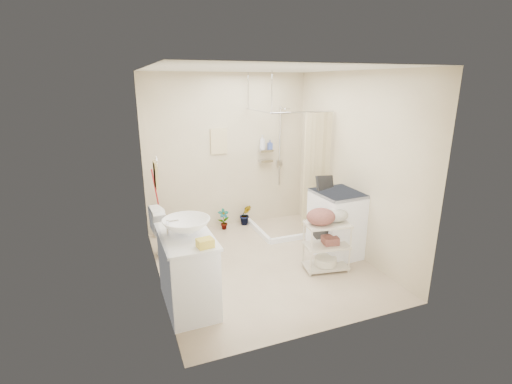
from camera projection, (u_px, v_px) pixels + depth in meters
floor at (263, 263)px, 5.21m from camera, size 3.20×3.20×0.00m
ceiling at (264, 69)px, 4.47m from camera, size 2.80×3.20×0.04m
wall_back at (227, 152)px, 6.27m from camera, size 2.80×0.04×2.60m
wall_front at (329, 212)px, 3.41m from camera, size 2.80×0.04×2.60m
wall_left at (153, 184)px, 4.36m from camera, size 0.04×3.20×2.60m
wall_right at (353, 165)px, 5.33m from camera, size 0.04×3.20×2.60m
vanity at (188, 271)px, 4.13m from camera, size 0.57×0.99×0.86m
sink at (186, 226)px, 4.00m from camera, size 0.63×0.63×0.18m
counter_basket at (205, 243)px, 3.70m from camera, size 0.18×0.15×0.09m
floor_basket at (210, 311)px, 4.00m from camera, size 0.31×0.27×0.14m
toilet at (178, 230)px, 5.40m from camera, size 0.77×0.48×0.75m
mop at (155, 203)px, 5.92m from camera, size 0.12×0.12×1.16m
potted_plant_a at (224, 219)px, 6.36m from camera, size 0.19×0.13×0.37m
potted_plant_b at (246, 215)px, 6.56m from camera, size 0.23×0.20×0.37m
hanging_towel at (219, 141)px, 6.14m from camera, size 0.28×0.03×0.42m
towel_ring at (156, 173)px, 4.14m from camera, size 0.04×0.22×0.34m
tp_holder at (160, 227)px, 4.58m from camera, size 0.08×0.12×0.14m
shower at (287, 170)px, 6.15m from camera, size 1.10×1.10×2.10m
shampoo_bottle_a at (262, 142)px, 6.36m from camera, size 0.12×0.12×0.25m
shampoo_bottle_b at (270, 144)px, 6.43m from camera, size 0.08×0.08×0.16m
washing_machine at (338, 223)px, 5.37m from camera, size 0.69×0.71×0.96m
laundry_rack at (327, 242)px, 4.94m from camera, size 0.63×0.43×0.80m
ironing_board at (328, 215)px, 5.36m from camera, size 0.35×0.20×1.20m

